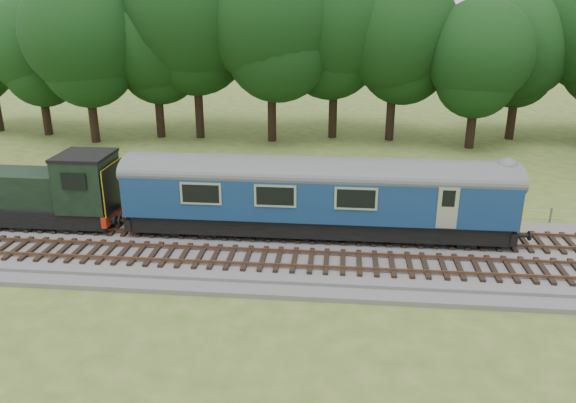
# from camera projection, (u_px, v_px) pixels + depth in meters

# --- Properties ---
(ground) EXTENTS (120.00, 120.00, 0.00)m
(ground) POSITION_uv_depth(u_px,v_px,m) (313.00, 253.00, 25.90)
(ground) COLOR #3E5D22
(ground) RESTS_ON ground
(ballast) EXTENTS (70.00, 7.00, 0.35)m
(ballast) POSITION_uv_depth(u_px,v_px,m) (313.00, 250.00, 25.85)
(ballast) COLOR #4C4C4F
(ballast) RESTS_ON ground
(track_north) EXTENTS (67.20, 2.40, 0.21)m
(track_north) POSITION_uv_depth(u_px,v_px,m) (314.00, 233.00, 27.07)
(track_north) COLOR black
(track_north) RESTS_ON ballast
(track_south) EXTENTS (67.20, 2.40, 0.21)m
(track_south) POSITION_uv_depth(u_px,v_px,m) (311.00, 260.00, 24.27)
(track_south) COLOR black
(track_south) RESTS_ON ballast
(fence) EXTENTS (64.00, 0.12, 1.00)m
(fence) POSITION_uv_depth(u_px,v_px,m) (317.00, 218.00, 30.11)
(fence) COLOR #6B6054
(fence) RESTS_ON ground
(tree_line) EXTENTS (70.00, 8.00, 18.00)m
(tree_line) POSITION_uv_depth(u_px,v_px,m) (328.00, 140.00, 46.48)
(tree_line) COLOR black
(tree_line) RESTS_ON ground
(dmu_railcar) EXTENTS (18.05, 2.86, 3.88)m
(dmu_railcar) POSITION_uv_depth(u_px,v_px,m) (317.00, 190.00, 26.31)
(dmu_railcar) COLOR black
(dmu_railcar) RESTS_ON ground
(shunter_loco) EXTENTS (8.91, 2.60, 3.38)m
(shunter_loco) POSITION_uv_depth(u_px,v_px,m) (36.00, 194.00, 27.81)
(shunter_loco) COLOR black
(shunter_loco) RESTS_ON ground
(worker) EXTENTS (0.76, 0.62, 1.80)m
(worker) POSITION_uv_depth(u_px,v_px,m) (131.00, 216.00, 26.94)
(worker) COLOR orange
(worker) RESTS_ON ballast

